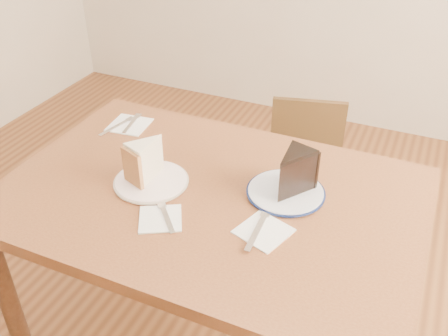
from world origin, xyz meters
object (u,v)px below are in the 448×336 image
plate_cream (151,181)px  carrot_cake (149,160)px  chair_far (302,181)px  plate_navy (286,192)px  chocolate_cake (291,176)px  table (210,219)px

plate_cream → carrot_cake: size_ratio=1.94×
plate_cream → carrot_cake: 0.06m
chair_far → plate_cream: bearing=52.7°
plate_navy → chocolate_cake: size_ratio=1.75×
table → plate_navy: bearing=22.1°
plate_navy → carrot_cake: bearing=-166.6°
plate_navy → chocolate_cake: bearing=-15.1°
carrot_cake → table: bearing=24.0°
chair_far → plate_navy: bearing=84.5°
plate_navy → carrot_cake: 0.41m
chair_far → plate_navy: 0.68m
chair_far → chocolate_cake: size_ratio=5.82×
chair_far → carrot_cake: (-0.31, -0.66, 0.42)m
table → plate_navy: 0.24m
carrot_cake → chocolate_cake: (0.41, 0.09, 0.00)m
plate_cream → plate_navy: same height
plate_navy → chair_far: bearing=98.6°
chocolate_cake → plate_cream: bearing=31.3°
chair_far → plate_navy: size_ratio=3.33×
chair_far → plate_cream: plate_cream is taller
table → chocolate_cake: 0.29m
plate_cream → carrot_cake: (-0.01, 0.02, 0.06)m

